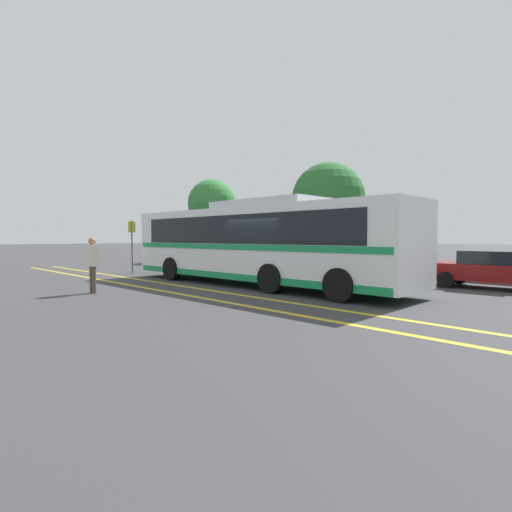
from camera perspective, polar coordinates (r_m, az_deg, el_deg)
name	(u,v)px	position (r m, az deg, el deg)	size (l,w,h in m)	color
ground_plane	(270,289)	(14.62, 1.98, -4.68)	(220.00, 220.00, 0.00)	#38383A
lane_strip_0	(212,291)	(14.15, -6.37, -4.93)	(0.20, 32.70, 0.01)	gold
lane_strip_1	(181,294)	(13.41, -10.66, -5.38)	(0.20, 32.70, 0.01)	gold
curb_strip	(353,272)	(21.07, 13.66, -2.29)	(40.70, 0.36, 0.15)	#99999E
transit_bus	(256,242)	(15.48, 0.03, 2.06)	(13.06, 2.93, 3.26)	white
parked_car_0	(192,254)	(27.59, -9.09, 0.25)	(4.33, 2.03, 1.44)	navy
parked_car_1	(251,258)	(23.18, -0.69, -0.26)	(4.26, 2.09, 1.32)	silver
parked_car_2	(356,263)	(19.01, 14.05, -0.92)	(4.90, 1.96, 1.41)	olive
parked_car_3	(492,269)	(16.87, 30.65, -1.66)	(4.41, 2.07, 1.38)	maroon
pedestrian_0	(93,261)	(14.40, -22.31, -0.68)	(0.43, 0.25, 1.87)	brown
bus_stop_sign	(132,240)	(21.63, -17.30, 2.14)	(0.07, 0.40, 2.74)	#59595E
tree_1	(212,204)	(31.82, -6.32, 7.43)	(3.77, 3.77, 6.41)	#513823
tree_2	(328,199)	(24.17, 10.28, 7.98)	(4.30, 4.30, 6.28)	#513823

